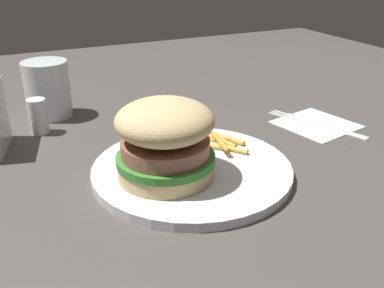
% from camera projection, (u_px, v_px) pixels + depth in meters
% --- Properties ---
extents(ground_plane, '(1.60, 1.60, 0.00)m').
position_uv_depth(ground_plane, '(197.00, 170.00, 0.56)').
color(ground_plane, '#47423F').
extents(plate, '(0.25, 0.25, 0.01)m').
position_uv_depth(plate, '(192.00, 170.00, 0.55)').
color(plate, silver).
rests_on(plate, ground_plane).
extents(sandwich, '(0.12, 0.12, 0.10)m').
position_uv_depth(sandwich, '(165.00, 139.00, 0.51)').
color(sandwich, tan).
rests_on(sandwich, plate).
extents(fries_pile, '(0.09, 0.10, 0.01)m').
position_uv_depth(fries_pile, '(211.00, 141.00, 0.61)').
color(fries_pile, gold).
rests_on(fries_pile, plate).
extents(napkin, '(0.13, 0.13, 0.00)m').
position_uv_depth(napkin, '(316.00, 124.00, 0.71)').
color(napkin, white).
rests_on(napkin, ground_plane).
extents(fork, '(0.08, 0.17, 0.00)m').
position_uv_depth(fork, '(315.00, 122.00, 0.71)').
color(fork, silver).
rests_on(fork, napkin).
extents(drink_glass, '(0.07, 0.07, 0.09)m').
position_uv_depth(drink_glass, '(48.00, 93.00, 0.73)').
color(drink_glass, silver).
rests_on(drink_glass, ground_plane).
extents(salt_shaker, '(0.03, 0.03, 0.06)m').
position_uv_depth(salt_shaker, '(38.00, 116.00, 0.66)').
color(salt_shaker, white).
rests_on(salt_shaker, ground_plane).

